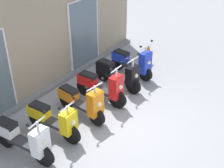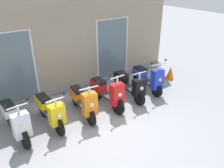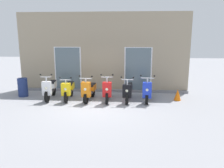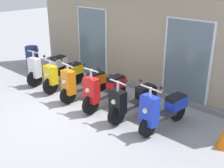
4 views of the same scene
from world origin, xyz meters
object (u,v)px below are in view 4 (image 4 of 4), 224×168
Objects in this scene: scooter_white at (48,68)px; scooter_black at (133,100)px; scooter_orange at (83,83)px; scooter_red at (104,90)px; scooter_yellow at (64,74)px; scooter_blue at (163,110)px; trash_bin at (32,58)px.

scooter_white is 1.01× the size of scooter_black.
scooter_black is at bearing -0.47° from scooter_white.
scooter_orange is 0.84m from scooter_red.
scooter_black is (2.71, 0.01, -0.02)m from scooter_yellow.
scooter_yellow is 1.01× the size of scooter_blue.
scooter_yellow is at bearing 176.25° from scooter_orange.
trash_bin is at bearing 172.21° from scooter_orange.
scooter_blue reaches higher than scooter_white.
scooter_blue is (1.76, 0.09, -0.02)m from scooter_red.
scooter_black is at bearing -178.69° from scooter_blue.
scooter_blue reaches higher than scooter_yellow.
scooter_red is 1.05× the size of scooter_blue.
scooter_orange reaches higher than scooter_black.
scooter_orange is at bearing -3.15° from scooter_white.
scooter_white is 4.44m from scooter_blue.
scooter_black is at bearing 4.67° from scooter_red.
scooter_blue is (0.86, 0.02, 0.01)m from scooter_black.
trash_bin is at bearing 166.52° from scooter_white.
scooter_red is 0.99× the size of scooter_black.
scooter_blue is 1.77× the size of trash_bin.
scooter_red is (1.80, -0.07, 0.02)m from scooter_yellow.
scooter_orange is at bearing -177.65° from scooter_black.
scooter_red is at bearing -0.17° from scooter_orange.
trash_bin is (-4.14, 0.45, -0.05)m from scooter_red.
scooter_black is 5.06m from trash_bin.
scooter_orange is at bearing 179.83° from scooter_red.
scooter_blue is at bearing 1.31° from scooter_black.
trash_bin is at bearing 176.51° from scooter_blue.
scooter_white is 1.02× the size of scooter_red.
scooter_orange is 2.60m from scooter_blue.
scooter_orange is 0.97× the size of scooter_black.
trash_bin is (-2.33, 0.39, -0.04)m from scooter_yellow.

